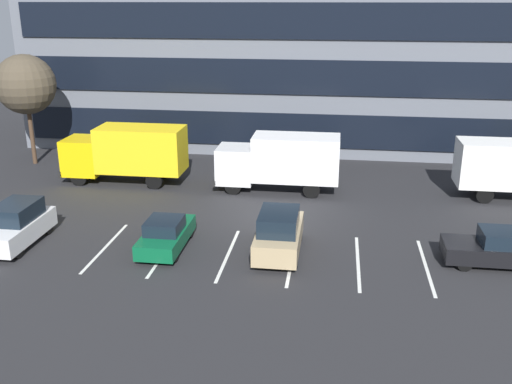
{
  "coord_description": "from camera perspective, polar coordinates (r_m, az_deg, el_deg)",
  "views": [
    {
      "loc": [
        3.02,
        -26.99,
        10.67
      ],
      "look_at": [
        -0.8,
        0.08,
        1.4
      ],
      "focal_mm": 40.51,
      "sensor_mm": 36.0,
      "label": 1
    }
  ],
  "objects": [
    {
      "name": "sedan_black",
      "position": [
        26.13,
        22.75,
        -5.19
      ],
      "size": [
        4.29,
        1.8,
        1.54
      ],
      "color": "black",
      "rests_on": "ground_plane"
    },
    {
      "name": "suv_white",
      "position": [
        28.16,
        -22.58,
        -3.03
      ],
      "size": [
        1.79,
        4.22,
        1.91
      ],
      "color": "white",
      "rests_on": "ground_plane"
    },
    {
      "name": "bare_tree",
      "position": [
        40.75,
        -21.81,
        9.82
      ],
      "size": [
        3.85,
        3.85,
        7.23
      ],
      "color": "#473323",
      "rests_on": "ground_plane"
    },
    {
      "name": "box_truck_yellow_all",
      "position": [
        35.33,
        -12.67,
        3.93
      ],
      "size": [
        7.37,
        2.44,
        3.42
      ],
      "color": "yellow",
      "rests_on": "ground_plane"
    },
    {
      "name": "sedan_forest",
      "position": [
        25.94,
        -8.88,
        -4.15
      ],
      "size": [
        1.7,
        4.05,
        1.45
      ],
      "color": "#0C5933",
      "rests_on": "ground_plane"
    },
    {
      "name": "lot_markings",
      "position": [
        25.14,
        0.37,
        -6.37
      ],
      "size": [
        14.14,
        5.4,
        0.01
      ],
      "color": "silver",
      "rests_on": "ground_plane"
    },
    {
      "name": "ground_plane",
      "position": [
        29.18,
        1.54,
        -2.73
      ],
      "size": [
        120.0,
        120.0,
        0.0
      ],
      "primitive_type": "plane",
      "color": "#262628"
    },
    {
      "name": "suv_tan",
      "position": [
        25.09,
        2.29,
        -4.06
      ],
      "size": [
        1.86,
        4.38,
        1.98
      ],
      "color": "tan",
      "rests_on": "ground_plane"
    },
    {
      "name": "box_truck_white",
      "position": [
        32.93,
        2.4,
        3.17
      ],
      "size": [
        7.07,
        2.34,
        3.28
      ],
      "color": "white",
      "rests_on": "ground_plane"
    }
  ]
}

